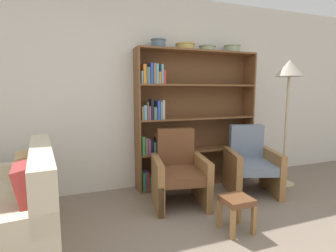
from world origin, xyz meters
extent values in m
cube|color=silver|center=(0.00, 2.41, 1.38)|extent=(12.00, 0.06, 2.75)
cube|color=brown|center=(-0.59, 2.22, 0.99)|extent=(0.02, 0.30, 1.98)
cube|color=brown|center=(1.24, 2.22, 0.99)|extent=(0.02, 0.30, 1.98)
cube|color=brown|center=(0.32, 2.22, 1.97)|extent=(1.80, 0.30, 0.02)
cube|color=brown|center=(0.32, 2.22, 0.01)|extent=(1.80, 0.30, 0.03)
cube|color=brown|center=(0.32, 2.36, 0.99)|extent=(1.80, 0.01, 1.98)
cube|color=#388C47|center=(-0.54, 2.18, 0.15)|extent=(0.04, 0.18, 0.25)
cube|color=#334CB2|center=(-0.51, 2.17, 0.16)|extent=(0.02, 0.16, 0.28)
cube|color=red|center=(-0.48, 2.16, 0.16)|extent=(0.03, 0.15, 0.26)
cube|color=#388C47|center=(-0.43, 2.18, 0.13)|extent=(0.04, 0.18, 0.20)
cube|color=#334CB2|center=(-0.39, 2.16, 0.11)|extent=(0.04, 0.14, 0.18)
cube|color=#334CB2|center=(-0.35, 2.18, 0.15)|extent=(0.02, 0.19, 0.25)
cube|color=#994C99|center=(-0.32, 2.15, 0.14)|extent=(0.02, 0.12, 0.22)
cube|color=#B2A899|center=(-0.29, 2.17, 0.13)|extent=(0.02, 0.16, 0.21)
cube|color=orange|center=(-0.25, 2.16, 0.12)|extent=(0.04, 0.13, 0.19)
cube|color=orange|center=(-0.20, 2.15, 0.12)|extent=(0.04, 0.12, 0.19)
cube|color=white|center=(-0.16, 2.18, 0.13)|extent=(0.03, 0.19, 0.21)
cube|color=#669EB2|center=(-0.12, 2.16, 0.13)|extent=(0.04, 0.14, 0.22)
cube|color=#334CB2|center=(-0.08, 2.17, 0.12)|extent=(0.03, 0.16, 0.18)
cube|color=#669EB2|center=(-0.04, 2.18, 0.13)|extent=(0.04, 0.18, 0.20)
cube|color=#7F6B4C|center=(0.00, 2.17, 0.11)|extent=(0.03, 0.17, 0.18)
cube|color=black|center=(0.05, 2.16, 0.14)|extent=(0.04, 0.15, 0.23)
cube|color=brown|center=(0.32, 2.22, 0.52)|extent=(1.80, 0.30, 0.02)
cube|color=#388C47|center=(-0.54, 2.16, 0.66)|extent=(0.04, 0.13, 0.25)
cube|color=#7F6B4C|center=(-0.49, 2.18, 0.65)|extent=(0.03, 0.19, 0.23)
cube|color=#994C99|center=(-0.45, 2.16, 0.64)|extent=(0.04, 0.14, 0.22)
cube|color=black|center=(-0.41, 2.17, 0.63)|extent=(0.04, 0.17, 0.19)
cube|color=#669EB2|center=(-0.37, 2.16, 0.61)|extent=(0.03, 0.14, 0.16)
cube|color=black|center=(-0.34, 2.15, 0.65)|extent=(0.03, 0.12, 0.22)
cube|color=orange|center=(-0.30, 2.19, 0.66)|extent=(0.04, 0.19, 0.25)
cube|color=#4C756B|center=(-0.26, 2.18, 0.62)|extent=(0.04, 0.19, 0.18)
cube|color=white|center=(-0.22, 2.18, 0.63)|extent=(0.04, 0.18, 0.20)
cube|color=brown|center=(0.32, 2.22, 1.00)|extent=(1.80, 0.30, 0.02)
cube|color=#7F6B4C|center=(-0.54, 2.15, 1.11)|extent=(0.03, 0.12, 0.18)
cube|color=#669EB2|center=(-0.50, 2.15, 1.12)|extent=(0.04, 0.13, 0.20)
cube|color=#7F6B4C|center=(-0.47, 2.17, 1.14)|extent=(0.02, 0.17, 0.24)
cube|color=#994C99|center=(-0.44, 2.16, 1.11)|extent=(0.02, 0.14, 0.18)
cube|color=black|center=(-0.41, 2.16, 1.16)|extent=(0.03, 0.14, 0.28)
cube|color=#4C756B|center=(-0.36, 2.18, 1.10)|extent=(0.04, 0.18, 0.17)
cube|color=#334CB2|center=(-0.32, 2.17, 1.14)|extent=(0.04, 0.17, 0.25)
cube|color=#669EB2|center=(-0.28, 2.18, 1.13)|extent=(0.02, 0.19, 0.24)
cube|color=#B2A899|center=(-0.25, 2.18, 1.15)|extent=(0.03, 0.18, 0.26)
cube|color=brown|center=(0.32, 2.22, 1.49)|extent=(1.80, 0.30, 0.02)
cube|color=#669EB2|center=(-0.54, 2.17, 1.58)|extent=(0.02, 0.15, 0.17)
cube|color=orange|center=(-0.51, 2.17, 1.63)|extent=(0.04, 0.16, 0.25)
cube|color=#4C756B|center=(-0.46, 2.18, 1.61)|extent=(0.04, 0.19, 0.22)
cube|color=#334CB2|center=(-0.41, 2.16, 1.64)|extent=(0.03, 0.15, 0.27)
cube|color=#7F6B4C|center=(-0.37, 2.17, 1.64)|extent=(0.03, 0.15, 0.27)
cube|color=#669EB2|center=(-0.33, 2.15, 1.63)|extent=(0.03, 0.13, 0.27)
cube|color=orange|center=(-0.30, 2.18, 1.58)|extent=(0.03, 0.18, 0.16)
cube|color=#669EB2|center=(-0.26, 2.19, 1.63)|extent=(0.03, 0.20, 0.26)
cube|color=red|center=(-0.23, 2.19, 1.59)|extent=(0.03, 0.20, 0.19)
cylinder|color=slate|center=(-0.28, 2.22, 2.04)|extent=(0.19, 0.19, 0.11)
torus|color=slate|center=(-0.28, 2.22, 2.09)|extent=(0.21, 0.21, 0.02)
cylinder|color=tan|center=(0.12, 2.22, 2.03)|extent=(0.26, 0.26, 0.08)
torus|color=tan|center=(0.12, 2.22, 2.06)|extent=(0.28, 0.28, 0.02)
cylinder|color=gray|center=(0.48, 2.22, 2.02)|extent=(0.23, 0.23, 0.08)
torus|color=gray|center=(0.48, 2.22, 2.05)|extent=(0.25, 0.25, 0.02)
cylinder|color=gray|center=(0.90, 2.22, 2.04)|extent=(0.23, 0.23, 0.10)
torus|color=gray|center=(0.90, 2.22, 2.08)|extent=(0.26, 0.26, 0.02)
cube|color=beige|center=(-1.71, 1.25, 0.68)|extent=(0.34, 1.57, 0.45)
cube|color=beige|center=(-2.16, 1.93, 0.31)|extent=(0.95, 0.22, 0.62)
cube|color=#A83838|center=(-1.82, 1.03, 0.64)|extent=(0.21, 0.38, 0.37)
cube|color=tan|center=(-1.86, 1.45, 0.64)|extent=(0.21, 0.38, 0.37)
cube|color=olive|center=(0.01, 1.24, 0.18)|extent=(0.08, 0.08, 0.35)
cube|color=olive|center=(-0.55, 1.34, 0.18)|extent=(0.08, 0.08, 0.35)
cube|color=olive|center=(0.12, 1.84, 0.18)|extent=(0.08, 0.08, 0.35)
cube|color=olive|center=(-0.44, 1.94, 0.18)|extent=(0.08, 0.08, 0.35)
cube|color=brown|center=(-0.22, 1.59, 0.38)|extent=(0.59, 0.72, 0.12)
cube|color=brown|center=(-0.16, 1.87, 0.66)|extent=(0.49, 0.21, 0.50)
cube|color=olive|center=(0.06, 1.54, 0.30)|extent=(0.20, 0.68, 0.59)
cube|color=olive|center=(-0.49, 1.64, 0.30)|extent=(0.20, 0.68, 0.59)
cube|color=olive|center=(1.04, 1.21, 0.18)|extent=(0.09, 0.09, 0.35)
cube|color=olive|center=(0.50, 1.39, 0.18)|extent=(0.09, 0.09, 0.35)
cube|color=olive|center=(1.23, 1.79, 0.18)|extent=(0.09, 0.09, 0.35)
cube|color=olive|center=(0.69, 1.97, 0.18)|extent=(0.09, 0.09, 0.35)
cube|color=slate|center=(0.86, 1.59, 0.38)|extent=(0.66, 0.76, 0.12)
cube|color=slate|center=(0.95, 1.86, 0.66)|extent=(0.49, 0.26, 0.50)
cube|color=olive|center=(1.13, 1.50, 0.30)|extent=(0.29, 0.67, 0.59)
cube|color=olive|center=(0.60, 1.68, 0.30)|extent=(0.29, 0.67, 0.59)
cylinder|color=tan|center=(1.54, 1.71, 0.01)|extent=(0.32, 0.32, 0.02)
cylinder|color=tan|center=(1.54, 1.71, 0.82)|extent=(0.04, 0.04, 1.60)
cone|color=#BCB29E|center=(1.54, 1.71, 1.73)|extent=(0.39, 0.39, 0.24)
cube|color=olive|center=(-0.05, 0.94, 0.15)|extent=(0.04, 0.04, 0.30)
cube|color=olive|center=(0.19, 0.94, 0.15)|extent=(0.04, 0.04, 0.30)
cube|color=olive|center=(-0.05, 0.70, 0.15)|extent=(0.04, 0.04, 0.30)
cube|color=olive|center=(0.19, 0.70, 0.15)|extent=(0.04, 0.04, 0.30)
cube|color=brown|center=(0.07, 0.82, 0.33)|extent=(0.28, 0.28, 0.06)
camera|label=1|loc=(-1.45, -1.27, 1.41)|focal=28.00mm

